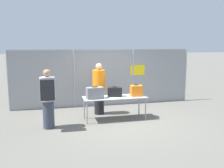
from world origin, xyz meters
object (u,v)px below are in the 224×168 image
object	(u,v)px
inspection_table	(115,99)
utility_trailer	(108,85)
security_worker_near	(99,88)
suitcase_orange	(136,91)
traveler_hooded	(48,97)
suitcase_black	(115,92)
suitcase_grey	(95,93)

from	to	relation	value
inspection_table	utility_trailer	distance (m)	4.00
inspection_table	security_worker_near	bearing A→B (deg)	115.77
suitcase_orange	traveler_hooded	xyz separation A→B (m)	(-2.76, -0.39, 0.03)
suitcase_black	utility_trailer	bearing A→B (deg)	79.57
suitcase_black	traveler_hooded	bearing A→B (deg)	-166.47
suitcase_black	utility_trailer	size ratio (longest dim) A/B	0.11
inspection_table	security_worker_near	distance (m)	0.85
suitcase_grey	inspection_table	bearing A→B (deg)	8.83
inspection_table	suitcase_orange	world-z (taller)	suitcase_orange
suitcase_black	utility_trailer	world-z (taller)	suitcase_black
traveler_hooded	security_worker_near	world-z (taller)	security_worker_near
suitcase_black	security_worker_near	xyz separation A→B (m)	(-0.38, 0.66, 0.02)
inspection_table	suitcase_black	xyz separation A→B (m)	(0.02, 0.07, 0.20)
traveler_hooded	suitcase_black	bearing A→B (deg)	24.92
traveler_hooded	suitcase_orange	bearing A→B (deg)	19.45
inspection_table	suitcase_orange	size ratio (longest dim) A/B	5.18
inspection_table	security_worker_near	xyz separation A→B (m)	(-0.36, 0.74, 0.23)
suitcase_grey	utility_trailer	size ratio (longest dim) A/B	0.12
security_worker_near	traveler_hooded	bearing A→B (deg)	34.72
suitcase_grey	security_worker_near	size ratio (longest dim) A/B	0.31
traveler_hooded	security_worker_near	distance (m)	2.05
inspection_table	traveler_hooded	bearing A→B (deg)	-168.28
suitcase_orange	security_worker_near	world-z (taller)	security_worker_near
suitcase_grey	utility_trailer	bearing A→B (deg)	71.04
traveler_hooded	suitcase_grey	bearing A→B (deg)	24.43
suitcase_orange	utility_trailer	xyz separation A→B (m)	(0.02, 3.96, -0.46)
suitcase_black	utility_trailer	distance (m)	3.94
suitcase_orange	utility_trailer	bearing A→B (deg)	89.75
suitcase_grey	security_worker_near	distance (m)	0.89
suitcase_grey	security_worker_near	world-z (taller)	security_worker_near
suitcase_black	traveler_hooded	size ratio (longest dim) A/B	0.29
suitcase_black	security_worker_near	size ratio (longest dim) A/B	0.28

